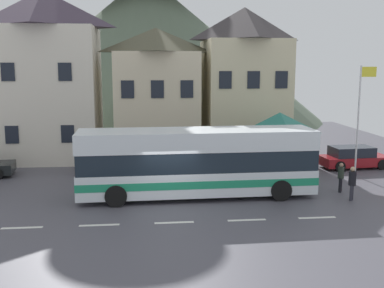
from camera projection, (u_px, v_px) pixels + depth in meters
name	position (u px, v px, depth m)	size (l,w,h in m)	color
ground_plane	(171.00, 207.00, 20.96)	(40.00, 60.00, 0.07)	#4E4C55
townhouse_00	(47.00, 76.00, 30.95)	(6.71, 5.92, 11.13)	silver
townhouse_01	(156.00, 94.00, 31.66)	(5.53, 5.47, 8.78)	beige
townhouse_02	(243.00, 83.00, 32.44)	(5.44, 6.03, 10.21)	beige
hilltop_castle	(146.00, 45.00, 54.59)	(40.77, 40.77, 24.85)	#546450
transit_bus	(197.00, 163.00, 22.34)	(11.39, 2.91, 3.27)	white
bus_shelter	(280.00, 124.00, 26.65)	(3.60, 3.60, 3.64)	#473D33
parked_car_01	(353.00, 157.00, 28.79)	(4.31, 2.11, 1.34)	maroon
parked_car_02	(113.00, 161.00, 27.71)	(4.19, 2.27, 1.32)	silver
parked_car_03	(265.00, 159.00, 28.44)	(4.44, 2.22, 1.32)	#2D573B
pedestrian_00	(352.00, 181.00, 21.82)	(0.35, 0.35, 1.62)	#2D2D38
pedestrian_01	(341.00, 176.00, 23.25)	(0.30, 0.30, 1.49)	black
public_bench	(292.00, 159.00, 29.25)	(1.55, 0.48, 0.87)	#33473D
flagpole	(360.00, 112.00, 26.17)	(0.95, 0.10, 6.29)	silver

